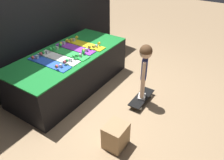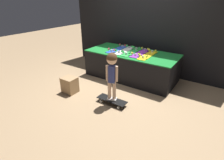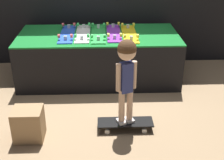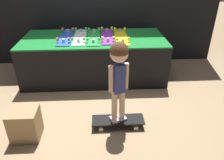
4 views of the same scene
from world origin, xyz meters
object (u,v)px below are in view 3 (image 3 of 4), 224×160
skateboard_green_on_rack (98,34)px  storage_box (29,124)px  skateboard_on_floor (125,123)px  child (127,67)px  skateboard_white_on_rack (83,33)px  skateboard_yellow_on_rack (129,33)px  skateboard_purple_on_rack (114,32)px  skateboard_blue_on_rack (67,33)px

skateboard_green_on_rack → storage_box: skateboard_green_on_rack is taller
skateboard_green_on_rack → storage_box: bearing=-117.3°
skateboard_on_floor → child: 0.67m
skateboard_white_on_rack → skateboard_yellow_on_rack: bearing=-3.1°
skateboard_purple_on_rack → child: bearing=-87.0°
storage_box → skateboard_yellow_on_rack: bearing=50.4°
skateboard_on_floor → storage_box: storage_box is taller
skateboard_white_on_rack → skateboard_on_floor: skateboard_white_on_rack is taller
skateboard_blue_on_rack → skateboard_green_on_rack: same height
skateboard_purple_on_rack → child: size_ratio=0.84×
skateboard_white_on_rack → skateboard_yellow_on_rack: (0.64, -0.03, 0.00)m
storage_box → skateboard_on_floor: bearing=7.1°
skateboard_green_on_rack → skateboard_yellow_on_rack: 0.43m
skateboard_blue_on_rack → skateboard_purple_on_rack: 0.64m
child → skateboard_white_on_rack: bearing=91.2°
skateboard_green_on_rack → skateboard_yellow_on_rack: size_ratio=1.00×
skateboard_white_on_rack → child: 1.40m
child → skateboard_blue_on_rack: bearing=98.9°
skateboard_blue_on_rack → skateboard_purple_on_rack: bearing=1.6°
skateboard_green_on_rack → skateboard_purple_on_rack: same height
skateboard_white_on_rack → skateboard_green_on_rack: bearing=-5.9°
skateboard_green_on_rack → storage_box: size_ratio=2.30×
skateboard_white_on_rack → child: child is taller
skateboard_white_on_rack → skateboard_green_on_rack: 0.21m
skateboard_blue_on_rack → child: (0.71, -1.30, 0.07)m
skateboard_green_on_rack → skateboard_yellow_on_rack: (0.43, -0.01, 0.00)m
skateboard_white_on_rack → skateboard_on_floor: size_ratio=1.31×
storage_box → child: bearing=7.1°
skateboard_on_floor → storage_box: (-1.01, -0.13, 0.10)m
skateboard_green_on_rack → child: child is taller
skateboard_white_on_rack → storage_box: size_ratio=2.30×
skateboard_purple_on_rack → storage_box: bearing=-123.1°
skateboard_white_on_rack → storage_box: (-0.51, -1.43, -0.51)m
skateboard_green_on_rack → skateboard_white_on_rack: bearing=174.1°
skateboard_purple_on_rack → skateboard_on_floor: skateboard_purple_on_rack is taller
skateboard_white_on_rack → skateboard_purple_on_rack: same height
skateboard_blue_on_rack → skateboard_white_on_rack: (0.21, 0.00, 0.00)m
skateboard_white_on_rack → child: bearing=-69.2°
skateboard_green_on_rack → child: (0.28, -1.28, 0.07)m
skateboard_blue_on_rack → child: 1.48m
skateboard_yellow_on_rack → skateboard_on_floor: 1.41m
skateboard_yellow_on_rack → skateboard_green_on_rack: bearing=178.4°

